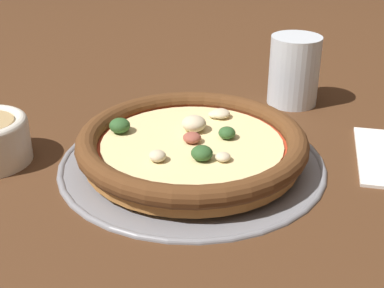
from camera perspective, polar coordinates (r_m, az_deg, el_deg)
ground_plane at (r=0.66m, az=0.00°, el=-2.07°), size 3.00×3.00×0.00m
pizza_tray at (r=0.66m, az=0.00°, el=-1.82°), size 0.33×0.33×0.01m
pizza at (r=0.65m, az=-0.01°, el=-0.03°), size 0.28×0.28×0.04m
drinking_cup at (r=0.83m, az=10.84°, el=7.71°), size 0.08×0.08×0.11m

